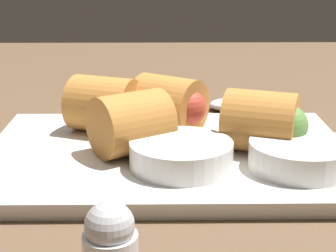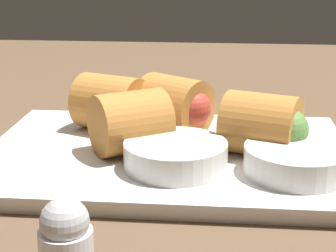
# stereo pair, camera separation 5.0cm
# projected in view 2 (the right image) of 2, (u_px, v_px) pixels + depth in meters

# --- Properties ---
(table_surface) EXTENTS (1.80, 1.40, 0.02)m
(table_surface) POSITION_uv_depth(u_px,v_px,m) (130.00, 181.00, 0.50)
(table_surface) COLOR brown
(table_surface) RESTS_ON ground
(serving_plate) EXTENTS (0.33, 0.23, 0.01)m
(serving_plate) POSITION_uv_depth(u_px,v_px,m) (168.00, 157.00, 0.51)
(serving_plate) COLOR silver
(serving_plate) RESTS_ON table_surface
(roll_front_left) EXTENTS (0.08, 0.07, 0.05)m
(roll_front_left) POSITION_uv_depth(u_px,v_px,m) (114.00, 103.00, 0.55)
(roll_front_left) COLOR #B77533
(roll_front_left) RESTS_ON serving_plate
(roll_front_right) EXTENTS (0.08, 0.07, 0.05)m
(roll_front_right) POSITION_uv_depth(u_px,v_px,m) (266.00, 125.00, 0.48)
(roll_front_right) COLOR #B77533
(roll_front_right) RESTS_ON serving_plate
(roll_back_left) EXTENTS (0.08, 0.08, 0.05)m
(roll_back_left) POSITION_uv_depth(u_px,v_px,m) (177.00, 105.00, 0.54)
(roll_back_left) COLOR #B77533
(roll_back_left) RESTS_ON serving_plate
(roll_back_right) EXTENTS (0.08, 0.08, 0.05)m
(roll_back_right) POSITION_uv_depth(u_px,v_px,m) (135.00, 122.00, 0.49)
(roll_back_right) COLOR #B77533
(roll_back_right) RESTS_ON serving_plate
(dipping_bowl_near) EXTENTS (0.09, 0.09, 0.02)m
(dipping_bowl_near) POSITION_uv_depth(u_px,v_px,m) (176.00, 154.00, 0.46)
(dipping_bowl_near) COLOR silver
(dipping_bowl_near) RESTS_ON serving_plate
(dipping_bowl_far) EXTENTS (0.09, 0.09, 0.02)m
(dipping_bowl_far) POSITION_uv_depth(u_px,v_px,m) (297.00, 159.00, 0.45)
(dipping_bowl_far) COLOR silver
(dipping_bowl_far) RESTS_ON serving_plate
(spoon) EXTENTS (0.19, 0.07, 0.01)m
(spoon) POSITION_uv_depth(u_px,v_px,m) (226.00, 108.00, 0.67)
(spoon) COLOR silver
(spoon) RESTS_ON table_surface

